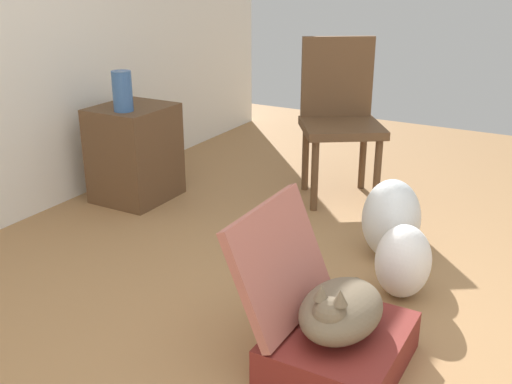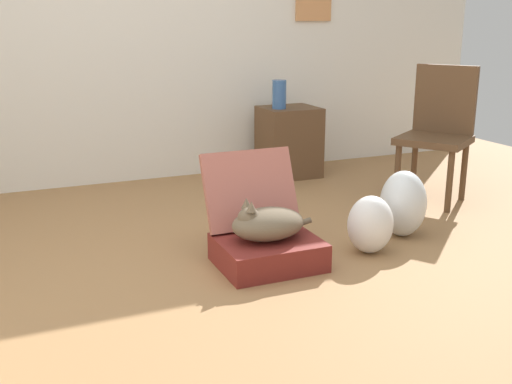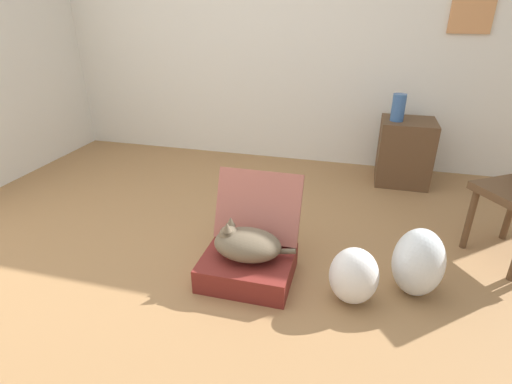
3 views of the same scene
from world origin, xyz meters
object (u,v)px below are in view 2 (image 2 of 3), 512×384
(suitcase_base, at_px, (268,252))
(plastic_bag_clear, at_px, (403,204))
(chair, at_px, (438,129))
(cat, at_px, (266,223))
(plastic_bag_white, at_px, (370,224))
(side_table, at_px, (289,142))
(vase_tall, at_px, (279,94))

(suitcase_base, height_order, plastic_bag_clear, plastic_bag_clear)
(plastic_bag_clear, xyz_separation_m, chair, (0.69, 0.57, 0.32))
(cat, distance_m, plastic_bag_white, 0.63)
(plastic_bag_white, relative_size, side_table, 0.57)
(vase_tall, height_order, chair, chair)
(suitcase_base, height_order, plastic_bag_white, plastic_bag_white)
(suitcase_base, height_order, vase_tall, vase_tall)
(vase_tall, bearing_deg, plastic_bag_clear, -86.72)
(side_table, bearing_deg, chair, -57.99)
(suitcase_base, distance_m, plastic_bag_white, 0.63)
(suitcase_base, relative_size, plastic_bag_clear, 1.31)
(cat, bearing_deg, chair, 22.48)
(suitcase_base, height_order, cat, cat)
(side_table, bearing_deg, vase_tall, -159.99)
(chair, bearing_deg, suitcase_base, -101.05)
(cat, bearing_deg, plastic_bag_white, -4.29)
(plastic_bag_white, height_order, chair, chair)
(suitcase_base, distance_m, vase_tall, 2.03)
(suitcase_base, height_order, side_table, side_table)
(side_table, relative_size, chair, 0.60)
(chair, bearing_deg, plastic_bag_clear, -84.25)
(plastic_bag_white, height_order, vase_tall, vase_tall)
(plastic_bag_clear, xyz_separation_m, side_table, (0.02, 1.64, 0.09))
(plastic_bag_white, bearing_deg, cat, 175.71)
(side_table, xyz_separation_m, vase_tall, (-0.12, -0.04, 0.41))
(plastic_bag_white, xyz_separation_m, plastic_bag_clear, (0.34, 0.17, 0.04))
(plastic_bag_clear, bearing_deg, suitcase_base, -172.95)
(plastic_bag_clear, bearing_deg, chair, 39.41)
(cat, bearing_deg, vase_tall, 62.93)
(plastic_bag_white, bearing_deg, vase_tall, 81.92)
(suitcase_base, bearing_deg, plastic_bag_white, -4.32)
(suitcase_base, relative_size, plastic_bag_white, 1.60)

